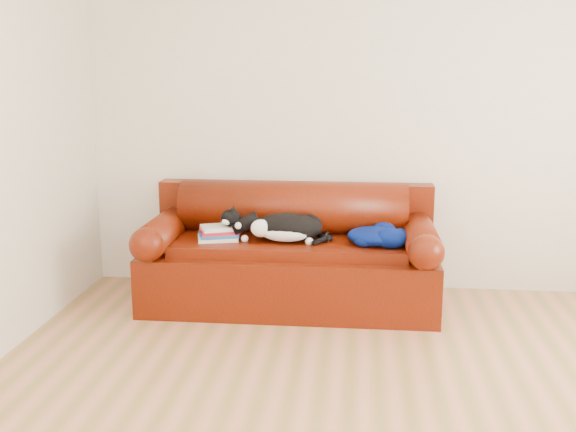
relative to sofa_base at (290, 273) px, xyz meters
name	(u,v)px	position (x,y,z in m)	size (l,w,h in m)	color
ground	(380,406)	(0.62, -1.49, -0.24)	(4.50, 4.50, 0.00)	olive
room_shell	(417,77)	(0.74, -1.48, 1.43)	(4.52, 4.02, 2.61)	beige
sofa_base	(290,273)	(0.00, 0.00, 0.00)	(2.10, 0.90, 0.50)	#3B0402
sofa_back	(293,225)	(0.00, 0.24, 0.30)	(2.10, 1.01, 0.88)	#3B0402
book_stack	(219,233)	(-0.51, -0.08, 0.31)	(0.33, 0.28, 0.10)	beige
cat	(286,228)	(-0.02, -0.09, 0.36)	(0.73, 0.37, 0.26)	black
blanket	(376,235)	(0.62, -0.09, 0.32)	(0.48, 0.47, 0.14)	#020440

